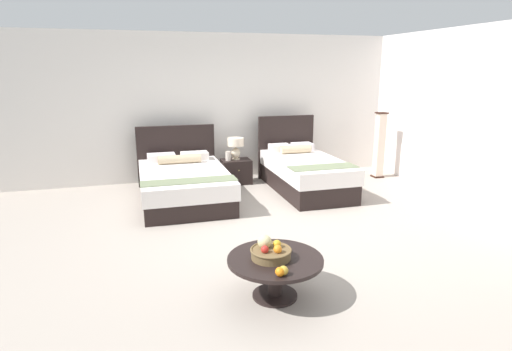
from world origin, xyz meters
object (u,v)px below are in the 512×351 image
bed_near_window (184,183)px  floor_lamp_corner (379,145)px  vase (228,156)px  fruit_bowl (270,251)px  nightstand (236,171)px  loose_apple (284,270)px  coffee_table (275,267)px  loose_orange (280,272)px  bed_near_corner (304,172)px  table_lamp (236,146)px

bed_near_window → floor_lamp_corner: floor_lamp_corner is taller
vase → floor_lamp_corner: size_ratio=0.14×
fruit_bowl → nightstand: bearing=81.1°
bed_near_window → fruit_bowl: bearing=-82.6°
nightstand → loose_apple: size_ratio=6.48×
coffee_table → loose_apple: loose_apple is taller
vase → loose_orange: 4.48m
bed_near_corner → coffee_table: bed_near_corner is taller
coffee_table → fruit_bowl: (-0.05, 0.01, 0.16)m
table_lamp → floor_lamp_corner: (2.85, -0.35, -0.07)m
table_lamp → floor_lamp_corner: size_ratio=0.32×
vase → loose_orange: (-0.52, -4.45, -0.10)m
coffee_table → floor_lamp_corner: bearing=47.8°
floor_lamp_corner → coffee_table: bearing=-132.2°
bed_near_corner → fruit_bowl: bed_near_corner is taller
vase → coffee_table: bearing=-96.2°
bed_near_window → loose_apple: 3.72m
table_lamp → loose_orange: 4.57m
floor_lamp_corner → bed_near_corner: bearing=-165.6°
table_lamp → fruit_bowl: table_lamp is taller
bed_near_corner → table_lamp: size_ratio=5.19×
bed_near_window → floor_lamp_corner: (3.93, 0.46, 0.36)m
bed_near_corner → loose_apple: size_ratio=25.64×
bed_near_corner → table_lamp: (-1.07, 0.81, 0.40)m
loose_apple → floor_lamp_corner: size_ratio=0.06×
floor_lamp_corner → loose_apple: bearing=-130.1°
nightstand → fruit_bowl: fruit_bowl is taller
nightstand → coffee_table: bearing=-98.3°
bed_near_window → coffee_table: (0.48, -3.35, 0.02)m
bed_near_corner → loose_orange: bearing=-115.3°
loose_orange → bed_near_window: bearing=96.2°
bed_near_window → table_lamp: size_ratio=5.32×
nightstand → fruit_bowl: size_ratio=1.38×
table_lamp → coffee_table: table_lamp is taller
nightstand → coffee_table: size_ratio=0.60×
nightstand → loose_orange: size_ratio=6.61×
fruit_bowl → table_lamp: bearing=81.1°
table_lamp → vase: bearing=-159.7°
nightstand → floor_lamp_corner: floor_lamp_corner is taller
loose_apple → bed_near_corner: bearing=65.1°
coffee_table → floor_lamp_corner: (3.45, 3.80, 0.34)m
bed_near_corner → loose_orange: 4.09m
table_lamp → fruit_bowl: 4.20m
bed_near_corner → floor_lamp_corner: (1.78, 0.46, 0.32)m
bed_near_corner → nightstand: bed_near_corner is taller
bed_near_window → table_lamp: 1.42m
nightstand → vase: (-0.16, -0.04, 0.32)m
table_lamp → floor_lamp_corner: floor_lamp_corner is taller
bed_near_corner → coffee_table: 3.74m
vase → loose_orange: bearing=-96.7°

